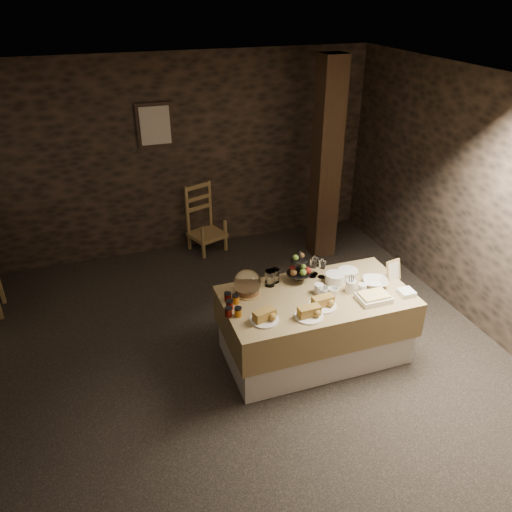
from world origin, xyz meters
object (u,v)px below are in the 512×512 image
object	(u,v)px
fruit_stand	(299,269)
buffet_table	(315,321)
chair	(205,221)
timber_column	(326,162)

from	to	relation	value
fruit_stand	buffet_table	bearing A→B (deg)	-77.92
chair	buffet_table	bearing A→B (deg)	-100.47
chair	timber_column	distance (m)	1.83
timber_column	fruit_stand	xyz separation A→B (m)	(-1.07, -1.66, -0.46)
chair	timber_column	bearing A→B (deg)	-44.19
buffet_table	chair	world-z (taller)	chair
timber_column	buffet_table	bearing A→B (deg)	-117.20
buffet_table	chair	size ratio (longest dim) A/B	2.48
buffet_table	chair	distance (m)	2.63
chair	fruit_stand	size ratio (longest dim) A/B	2.13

